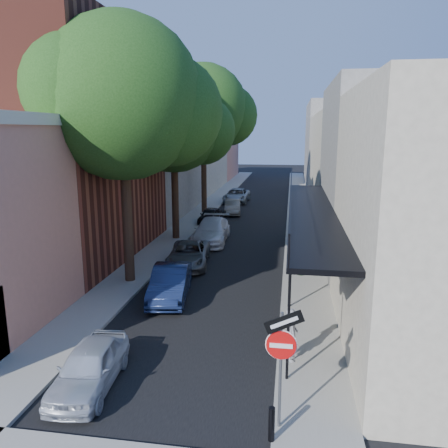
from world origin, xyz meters
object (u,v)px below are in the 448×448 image
at_px(parked_car_d, 212,231).
at_px(parked_car_a, 90,367).
at_px(parked_car_f, 233,207).
at_px(parked_car_b, 170,283).
at_px(parked_car_e, 210,215).
at_px(sign_post, 281,350).
at_px(oak_mid, 181,125).
at_px(oak_far, 209,110).
at_px(parked_car_c, 189,254).
at_px(oak_near, 134,102).
at_px(bollard, 272,424).
at_px(pedestrian, 291,334).
at_px(parked_car_g, 237,196).

bearing_deg(parked_car_d, parked_car_a, -93.24).
bearing_deg(parked_car_f, parked_car_b, -96.96).
relative_size(parked_car_b, parked_car_e, 1.23).
bearing_deg(sign_post, parked_car_d, 105.50).
distance_m(sign_post, parked_car_e, 23.09).
xyz_separation_m(oak_mid, parked_car_b, (1.94, -9.80, -6.39)).
distance_m(oak_mid, oak_far, 9.12).
xyz_separation_m(parked_car_b, parked_car_e, (-1.12, 14.85, -0.10)).
relative_size(oak_far, parked_car_f, 3.33).
bearing_deg(parked_car_c, oak_near, -128.55).
xyz_separation_m(oak_far, parked_car_b, (1.88, -18.84, -7.60)).
xyz_separation_m(bollard, pedestrian, (0.40, 3.55, 0.40)).
bearing_deg(oak_far, oak_mid, -90.41).
bearing_deg(oak_mid, oak_near, -89.63).
bearing_deg(oak_mid, parked_car_f, 77.24).
height_order(oak_near, parked_car_f, oak_near).
xyz_separation_m(parked_car_c, parked_car_g, (-0.07, 20.05, 0.06)).
xyz_separation_m(parked_car_c, parked_car_f, (0.33, 14.16, 0.00)).
relative_size(sign_post, oak_near, 0.26).
distance_m(oak_far, pedestrian, 25.27).
height_order(sign_post, parked_car_f, sign_post).
xyz_separation_m(oak_far, parked_car_e, (0.75, -3.98, -7.70)).
xyz_separation_m(sign_post, parked_car_e, (-5.76, 22.31, -1.48)).
height_order(oak_near, parked_car_e, oak_near).
bearing_deg(bollard, oak_far, 103.35).
distance_m(parked_car_b, parked_car_d, 9.26).
relative_size(oak_near, parked_car_f, 3.19).
height_order(sign_post, parked_car_b, sign_post).
bearing_deg(parked_car_d, parked_car_c, -95.10).
bearing_deg(parked_car_a, parked_car_e, 87.43).
bearing_deg(parked_car_e, parked_car_b, -81.33).
height_order(parked_car_c, parked_car_e, parked_car_c).
height_order(sign_post, oak_mid, oak_mid).
xyz_separation_m(parked_car_e, pedestrian, (6.00, -19.24, 0.36)).
relative_size(sign_post, parked_car_c, 0.71).
height_order(parked_car_b, parked_car_d, parked_car_d).
distance_m(parked_car_b, pedestrian, 6.56).
xyz_separation_m(sign_post, oak_far, (-6.51, 26.30, 6.22)).
distance_m(parked_car_f, pedestrian, 23.47).
height_order(oak_mid, parked_car_f, oak_mid).
relative_size(sign_post, parked_car_g, 0.64).
bearing_deg(parked_car_c, parked_car_f, 81.90).
bearing_deg(parked_car_g, parked_car_d, -86.94).
distance_m(sign_post, oak_near, 12.77).
bearing_deg(parked_car_e, oak_near, -89.02).
bearing_deg(parked_car_d, parked_car_f, 87.95).
height_order(parked_car_f, parked_car_g, parked_car_g).
relative_size(bollard, oak_mid, 0.08).
distance_m(oak_near, parked_car_d, 10.50).
xyz_separation_m(bollard, parked_car_a, (-4.89, 1.49, 0.07)).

